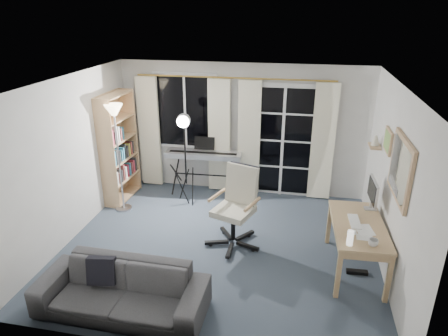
{
  "coord_description": "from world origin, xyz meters",
  "views": [
    {
      "loc": [
        1.05,
        -4.94,
        3.31
      ],
      "look_at": [
        -0.01,
        0.35,
        1.1
      ],
      "focal_mm": 32.0,
      "sensor_mm": 36.0,
      "label": 1
    }
  ],
  "objects_px": {
    "office_chair": "(238,199)",
    "mug": "(373,242)",
    "bookshelf": "(117,151)",
    "desk": "(358,230)",
    "torchiere_lamp": "(115,127)",
    "monitor": "(373,192)",
    "studio_light": "(184,132)",
    "sofa": "(121,284)",
    "keyboard_piano": "(203,155)"
  },
  "relations": [
    {
      "from": "sofa",
      "to": "keyboard_piano",
      "type": "bearing_deg",
      "value": 87.9
    },
    {
      "from": "monitor",
      "to": "mug",
      "type": "xyz_separation_m",
      "value": [
        -0.1,
        -0.95,
        -0.21
      ]
    },
    {
      "from": "torchiere_lamp",
      "to": "sofa",
      "type": "relative_size",
      "value": 0.95
    },
    {
      "from": "monitor",
      "to": "sofa",
      "type": "distance_m",
      "value": 3.46
    },
    {
      "from": "studio_light",
      "to": "desk",
      "type": "bearing_deg",
      "value": -36.27
    },
    {
      "from": "torchiere_lamp",
      "to": "monitor",
      "type": "xyz_separation_m",
      "value": [
        3.96,
        -0.55,
        -0.54
      ]
    },
    {
      "from": "torchiere_lamp",
      "to": "studio_light",
      "type": "distance_m",
      "value": 1.11
    },
    {
      "from": "torchiere_lamp",
      "to": "mug",
      "type": "xyz_separation_m",
      "value": [
        3.86,
        -1.5,
        -0.74
      ]
    },
    {
      "from": "studio_light",
      "to": "sofa",
      "type": "distance_m",
      "value": 2.92
    },
    {
      "from": "keyboard_piano",
      "to": "sofa",
      "type": "xyz_separation_m",
      "value": [
        -0.17,
        -3.25,
        -0.38
      ]
    },
    {
      "from": "studio_light",
      "to": "desk",
      "type": "height_order",
      "value": "studio_light"
    },
    {
      "from": "office_chair",
      "to": "desk",
      "type": "bearing_deg",
      "value": 5.64
    },
    {
      "from": "torchiere_lamp",
      "to": "studio_light",
      "type": "bearing_deg",
      "value": 21.76
    },
    {
      "from": "office_chair",
      "to": "desk",
      "type": "xyz_separation_m",
      "value": [
        1.65,
        -0.4,
        -0.09
      ]
    },
    {
      "from": "desk",
      "to": "monitor",
      "type": "xyz_separation_m",
      "value": [
        0.2,
        0.45,
        0.35
      ]
    },
    {
      "from": "desk",
      "to": "bookshelf",
      "type": "bearing_deg",
      "value": 157.88
    },
    {
      "from": "bookshelf",
      "to": "desk",
      "type": "distance_m",
      "value": 4.26
    },
    {
      "from": "studio_light",
      "to": "mug",
      "type": "xyz_separation_m",
      "value": [
        2.84,
        -1.91,
        -0.6
      ]
    },
    {
      "from": "keyboard_piano",
      "to": "studio_light",
      "type": "bearing_deg",
      "value": -114.9
    },
    {
      "from": "monitor",
      "to": "sofa",
      "type": "bearing_deg",
      "value": -150.77
    },
    {
      "from": "torchiere_lamp",
      "to": "keyboard_piano",
      "type": "height_order",
      "value": "torchiere_lamp"
    },
    {
      "from": "desk",
      "to": "keyboard_piano",
      "type": "bearing_deg",
      "value": 140.68
    },
    {
      "from": "bookshelf",
      "to": "office_chair",
      "type": "height_order",
      "value": "bookshelf"
    },
    {
      "from": "office_chair",
      "to": "monitor",
      "type": "height_order",
      "value": "office_chair"
    },
    {
      "from": "mug",
      "to": "bookshelf",
      "type": "bearing_deg",
      "value": 154.9
    },
    {
      "from": "office_chair",
      "to": "desk",
      "type": "height_order",
      "value": "office_chair"
    },
    {
      "from": "studio_light",
      "to": "monitor",
      "type": "bearing_deg",
      "value": -27.15
    },
    {
      "from": "office_chair",
      "to": "mug",
      "type": "height_order",
      "value": "office_chair"
    },
    {
      "from": "office_chair",
      "to": "sofa",
      "type": "relative_size",
      "value": 0.61
    },
    {
      "from": "bookshelf",
      "to": "office_chair",
      "type": "distance_m",
      "value": 2.58
    },
    {
      "from": "mug",
      "to": "sofa",
      "type": "height_order",
      "value": "mug"
    },
    {
      "from": "bookshelf",
      "to": "desk",
      "type": "bearing_deg",
      "value": -17.06
    },
    {
      "from": "bookshelf",
      "to": "sofa",
      "type": "relative_size",
      "value": 0.99
    },
    {
      "from": "torchiere_lamp",
      "to": "sofa",
      "type": "xyz_separation_m",
      "value": [
        1.06,
        -2.35,
        -1.11
      ]
    },
    {
      "from": "torchiere_lamp",
      "to": "mug",
      "type": "height_order",
      "value": "torchiere_lamp"
    },
    {
      "from": "bookshelf",
      "to": "studio_light",
      "type": "xyz_separation_m",
      "value": [
        1.26,
        -0.01,
        0.43
      ]
    },
    {
      "from": "desk",
      "to": "sofa",
      "type": "bearing_deg",
      "value": -156.06
    },
    {
      "from": "sofa",
      "to": "desk",
      "type": "bearing_deg",
      "value": 27.38
    },
    {
      "from": "bookshelf",
      "to": "keyboard_piano",
      "type": "bearing_deg",
      "value": 20.37
    },
    {
      "from": "torchiere_lamp",
      "to": "monitor",
      "type": "bearing_deg",
      "value": -7.93
    },
    {
      "from": "torchiere_lamp",
      "to": "mug",
      "type": "relative_size",
      "value": 16.32
    },
    {
      "from": "studio_light",
      "to": "desk",
      "type": "distance_m",
      "value": 3.17
    },
    {
      "from": "torchiere_lamp",
      "to": "studio_light",
      "type": "xyz_separation_m",
      "value": [
        1.02,
        0.41,
        -0.14
      ]
    },
    {
      "from": "torchiere_lamp",
      "to": "bookshelf",
      "type": "bearing_deg",
      "value": 119.75
    },
    {
      "from": "keyboard_piano",
      "to": "desk",
      "type": "bearing_deg",
      "value": -38.95
    },
    {
      "from": "bookshelf",
      "to": "sofa",
      "type": "distance_m",
      "value": 3.11
    },
    {
      "from": "office_chair",
      "to": "monitor",
      "type": "distance_m",
      "value": 1.86
    },
    {
      "from": "office_chair",
      "to": "mug",
      "type": "relative_size",
      "value": 10.39
    },
    {
      "from": "bookshelf",
      "to": "office_chair",
      "type": "bearing_deg",
      "value": -21.02
    },
    {
      "from": "monitor",
      "to": "sofa",
      "type": "relative_size",
      "value": 0.26
    }
  ]
}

